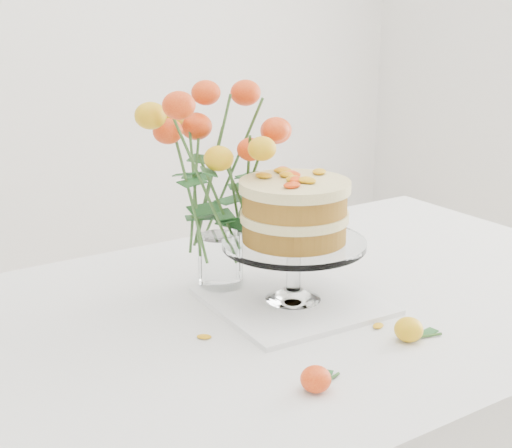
# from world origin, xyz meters

# --- Properties ---
(table) EXTENTS (1.43, 0.93, 0.76)m
(table) POSITION_xyz_m (0.00, 0.00, 0.67)
(table) COLOR tan
(table) RESTS_ON ground
(napkin) EXTENTS (0.31, 0.31, 0.01)m
(napkin) POSITION_xyz_m (-0.05, -0.01, 0.76)
(napkin) COLOR white
(napkin) RESTS_ON table
(cake_stand) EXTENTS (0.27, 0.27, 0.24)m
(cake_stand) POSITION_xyz_m (-0.05, -0.01, 0.93)
(cake_stand) COLOR white
(cake_stand) RESTS_ON napkin
(rose_vase) EXTENTS (0.38, 0.38, 0.45)m
(rose_vase) POSITION_xyz_m (-0.12, 0.13, 1.02)
(rose_vase) COLOR white
(rose_vase) RESTS_ON table
(loose_rose_near) EXTENTS (0.09, 0.05, 0.04)m
(loose_rose_near) POSITION_xyz_m (0.03, -0.25, 0.78)
(loose_rose_near) COLOR orange
(loose_rose_near) RESTS_ON table
(loose_rose_far) EXTENTS (0.08, 0.05, 0.04)m
(loose_rose_far) POSITION_xyz_m (-0.21, -0.29, 0.78)
(loose_rose_far) COLOR red
(loose_rose_far) RESTS_ON table
(stray_petal_a) EXTENTS (0.03, 0.02, 0.00)m
(stray_petal_a) POSITION_xyz_m (-0.12, -0.10, 0.76)
(stray_petal_a) COLOR orange
(stray_petal_a) RESTS_ON table
(stray_petal_b) EXTENTS (0.03, 0.02, 0.00)m
(stray_petal_b) POSITION_xyz_m (-0.02, -0.14, 0.76)
(stray_petal_b) COLOR orange
(stray_petal_b) RESTS_ON table
(stray_petal_c) EXTENTS (0.03, 0.02, 0.00)m
(stray_petal_c) POSITION_xyz_m (0.02, -0.18, 0.76)
(stray_petal_c) COLOR orange
(stray_petal_c) RESTS_ON table
(stray_petal_d) EXTENTS (0.03, 0.02, 0.00)m
(stray_petal_d) POSITION_xyz_m (-0.26, -0.05, 0.76)
(stray_petal_d) COLOR orange
(stray_petal_d) RESTS_ON table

